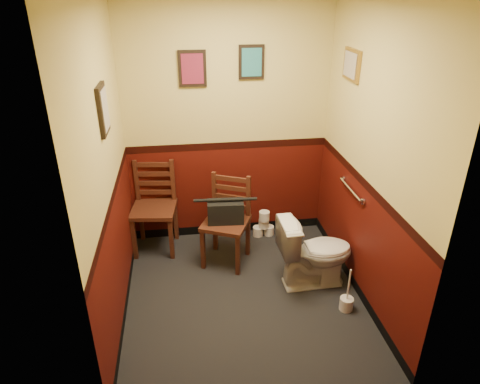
% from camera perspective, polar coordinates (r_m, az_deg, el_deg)
% --- Properties ---
extents(floor, '(2.20, 2.40, 0.00)m').
position_cam_1_polar(floor, '(4.25, 0.49, -13.71)').
color(floor, black).
rests_on(floor, ground).
extents(wall_back, '(2.20, 0.00, 2.70)m').
position_cam_1_polar(wall_back, '(4.66, -1.67, 8.99)').
color(wall_back, '#410C08').
rests_on(wall_back, ground).
extents(wall_front, '(2.20, 0.00, 2.70)m').
position_cam_1_polar(wall_front, '(2.50, 4.73, -7.29)').
color(wall_front, '#410C08').
rests_on(wall_front, ground).
extents(wall_left, '(0.00, 2.40, 2.70)m').
position_cam_1_polar(wall_left, '(3.56, -17.24, 2.21)').
color(wall_left, '#410C08').
rests_on(wall_left, ground).
extents(wall_right, '(0.00, 2.40, 2.70)m').
position_cam_1_polar(wall_right, '(3.85, 17.01, 4.07)').
color(wall_right, '#410C08').
rests_on(wall_right, ground).
extents(grab_bar, '(0.05, 0.56, 0.06)m').
position_cam_1_polar(grab_bar, '(4.20, 14.59, 0.29)').
color(grab_bar, silver).
rests_on(grab_bar, wall_right).
extents(framed_print_back_a, '(0.28, 0.04, 0.36)m').
position_cam_1_polar(framed_print_back_a, '(4.48, -6.37, 16.03)').
color(framed_print_back_a, black).
rests_on(framed_print_back_a, wall_back).
extents(framed_print_back_b, '(0.26, 0.04, 0.34)m').
position_cam_1_polar(framed_print_back_b, '(4.53, 1.54, 16.93)').
color(framed_print_back_b, black).
rests_on(framed_print_back_b, wall_back).
extents(framed_print_left, '(0.04, 0.30, 0.38)m').
position_cam_1_polar(framed_print_left, '(3.49, -17.78, 10.42)').
color(framed_print_left, black).
rests_on(framed_print_left, wall_left).
extents(framed_print_right, '(0.04, 0.34, 0.28)m').
position_cam_1_polar(framed_print_right, '(4.19, 14.66, 16.09)').
color(framed_print_right, olive).
rests_on(framed_print_right, wall_right).
extents(toilet, '(0.74, 0.43, 0.72)m').
position_cam_1_polar(toilet, '(4.27, 9.96, -7.92)').
color(toilet, white).
rests_on(toilet, floor).
extents(toilet_brush, '(0.12, 0.12, 0.45)m').
position_cam_1_polar(toilet_brush, '(4.18, 14.00, -14.15)').
color(toilet_brush, silver).
rests_on(toilet_brush, floor).
extents(chair_left, '(0.52, 0.52, 1.00)m').
position_cam_1_polar(chair_left, '(4.80, -11.34, -2.02)').
color(chair_left, '#492115').
rests_on(chair_left, floor).
extents(chair_right, '(0.59, 0.59, 0.95)m').
position_cam_1_polar(chair_right, '(4.49, -1.75, -3.89)').
color(chair_right, '#492115').
rests_on(chair_right, floor).
extents(handbag, '(0.38, 0.21, 0.27)m').
position_cam_1_polar(handbag, '(4.39, -1.95, -2.60)').
color(handbag, black).
rests_on(handbag, chair_right).
extents(tp_stack, '(0.25, 0.15, 0.33)m').
position_cam_1_polar(tp_stack, '(5.09, 3.18, -4.45)').
color(tp_stack, silver).
rests_on(tp_stack, floor).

